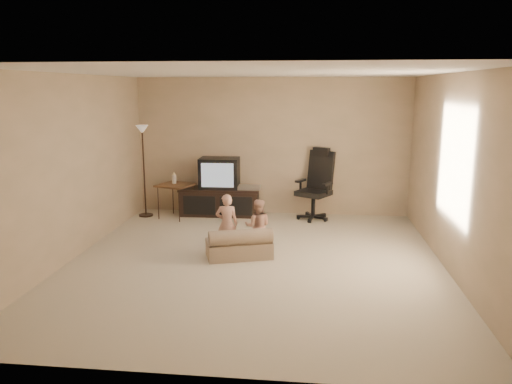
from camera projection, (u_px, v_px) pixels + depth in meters
floor at (255, 262)px, 6.74m from camera, size 5.50×5.50×0.00m
room_shell at (255, 150)px, 6.43m from camera, size 5.50×5.50×5.50m
tv_stand at (220, 191)px, 9.18m from camera, size 1.50×0.58×1.06m
office_chair at (316, 194)px, 8.90m from camera, size 0.80×0.81×1.27m
side_table at (175, 185)px, 8.93m from camera, size 0.71×0.71×0.84m
floor_lamp at (143, 150)px, 8.93m from camera, size 0.26×0.26×1.66m
child_sofa at (239, 245)px, 6.89m from camera, size 0.99×0.75×0.43m
toddler_left at (227, 224)px, 7.03m from camera, size 0.33×0.25×0.86m
toddler_right at (258, 226)px, 7.06m from camera, size 0.38×0.22×0.78m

